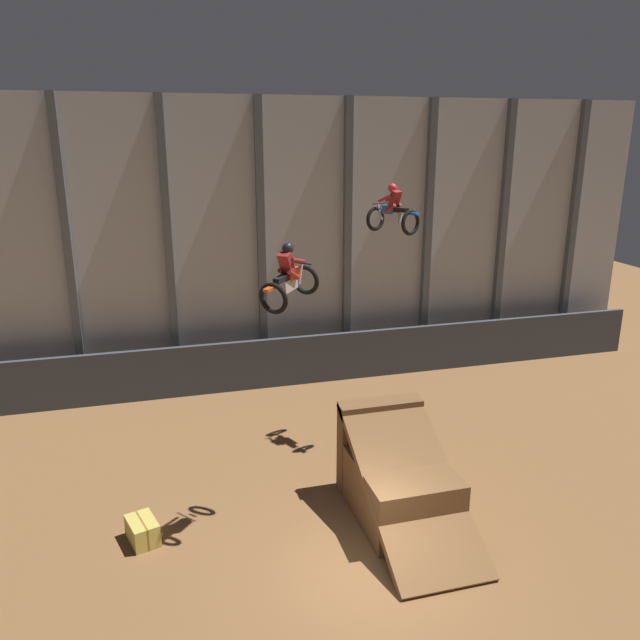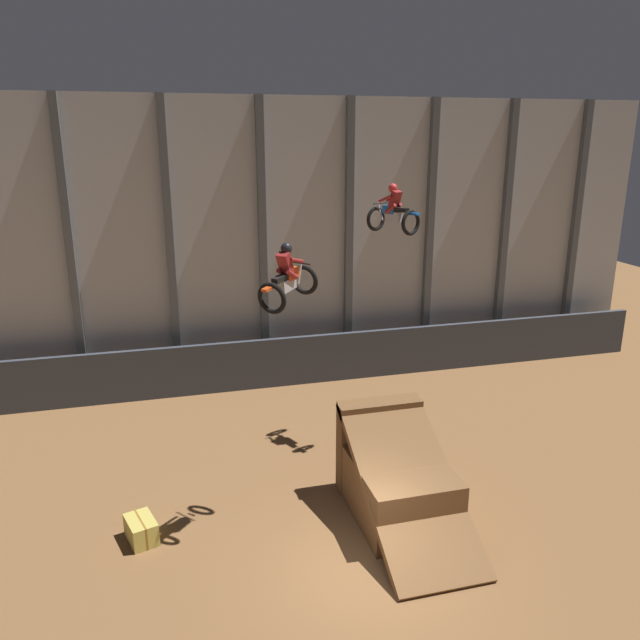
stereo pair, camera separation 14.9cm
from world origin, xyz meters
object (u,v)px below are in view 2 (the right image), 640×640
(traffic_cone_near_ramp, at_px, (405,441))
(hay_bale_trackside, at_px, (141,530))
(rider_bike_right_air, at_px, (393,213))
(rider_bike_left_air, at_px, (288,279))
(dirt_ramp, at_px, (395,478))

(traffic_cone_near_ramp, bearing_deg, hay_bale_trackside, -161.70)
(rider_bike_right_air, xyz_separation_m, hay_bale_trackside, (-7.58, -3.75, -6.75))
(rider_bike_right_air, relative_size, hay_bale_trackside, 1.70)
(rider_bike_left_air, xyz_separation_m, rider_bike_right_air, (3.93, 3.60, 0.95))
(dirt_ramp, bearing_deg, rider_bike_right_air, 71.88)
(dirt_ramp, xyz_separation_m, rider_bike_right_air, (1.35, 4.11, 6.13))
(hay_bale_trackside, bearing_deg, dirt_ramp, -3.34)
(dirt_ramp, bearing_deg, traffic_cone_near_ramp, 63.02)
(rider_bike_left_air, distance_m, traffic_cone_near_ramp, 7.48)
(rider_bike_left_air, distance_m, rider_bike_right_air, 5.42)
(dirt_ramp, xyz_separation_m, traffic_cone_near_ramp, (1.48, 2.92, -0.62))
(dirt_ramp, height_order, rider_bike_left_air, rider_bike_left_air)
(dirt_ramp, distance_m, rider_bike_left_air, 5.81)
(rider_bike_left_air, bearing_deg, hay_bale_trackside, -133.51)
(rider_bike_right_air, distance_m, traffic_cone_near_ramp, 6.86)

